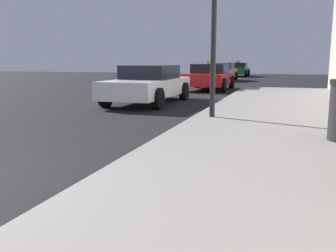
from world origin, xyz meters
TOP-DOWN VIEW (x-y plane):
  - sidewalk at (4.00, 0.00)m, footprint 4.00×32.00m
  - car_white at (-0.40, 9.02)m, footprint 1.94×4.48m
  - car_red at (0.36, 15.48)m, footprint 2.06×4.09m
  - car_yellow at (-0.57, 24.39)m, footprint 1.97×4.12m
  - car_green at (-0.41, 32.25)m, footprint 1.99×4.04m

SIDE VIEW (x-z plane):
  - sidewalk at x=4.00m, z-range 0.00..0.15m
  - car_yellow at x=-0.57m, z-range 0.01..1.28m
  - car_green at x=-0.41m, z-range -0.07..1.36m
  - car_white at x=-0.40m, z-range 0.01..1.28m
  - car_red at x=0.36m, z-range -0.07..1.36m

